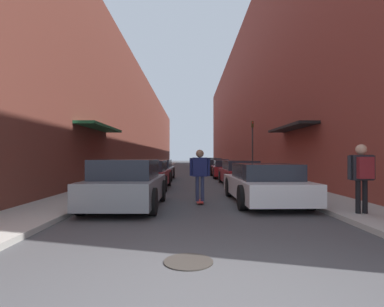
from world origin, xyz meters
TOP-DOWN VIEW (x-y plane):
  - ground at (0.00, 26.35)m, footprint 144.92×144.92m
  - curb_strip_left at (-4.15, 32.94)m, footprint 1.80×65.87m
  - curb_strip_right at (4.15, 32.94)m, footprint 1.80×65.87m
  - building_row_left at (-7.05, 32.93)m, footprint 4.90×65.87m
  - building_row_right at (7.05, 32.93)m, footprint 4.90×65.87m
  - parked_car_left_0 at (-2.11, 5.73)m, footprint 1.99×3.98m
  - parked_car_left_1 at (-2.26, 10.76)m, footprint 2.02×3.98m
  - parked_car_left_2 at (-2.31, 16.01)m, footprint 1.92×4.58m
  - parked_car_right_0 at (2.11, 6.65)m, footprint 2.08×4.71m
  - parked_car_right_1 at (2.32, 12.61)m, footprint 1.91×4.29m
  - parked_car_right_2 at (2.23, 18.18)m, footprint 1.95×4.84m
  - parked_car_right_3 at (2.18, 23.46)m, footprint 2.02×4.22m
  - parked_car_right_4 at (2.24, 29.32)m, footprint 1.96×4.42m
  - parked_car_right_5 at (2.12, 34.94)m, footprint 2.06×4.06m
  - skateboarder at (0.04, 6.51)m, footprint 0.65×0.78m
  - manhole_cover at (-0.29, 1.23)m, footprint 0.70×0.70m
  - traffic_light at (4.23, 18.59)m, footprint 0.16×0.22m
  - pedestrian at (3.87, 4.16)m, footprint 0.67×0.37m

SIDE VIEW (x-z plane):
  - ground at x=0.00m, z-range 0.00..0.00m
  - manhole_cover at x=-0.29m, z-range 0.00..0.02m
  - curb_strip_left at x=-4.15m, z-range 0.00..0.12m
  - curb_strip_right at x=4.15m, z-range 0.00..0.12m
  - parked_car_right_3 at x=2.18m, z-range -0.02..1.22m
  - parked_car_right_2 at x=2.23m, z-range 0.00..1.22m
  - parked_car_right_1 at x=2.32m, z-range -0.02..1.25m
  - parked_car_right_0 at x=2.11m, z-range -0.01..1.25m
  - parked_car_left_2 at x=-2.31m, z-range -0.02..1.26m
  - parked_car_right_4 at x=2.24m, z-range -0.02..1.28m
  - parked_car_left_1 at x=-2.26m, z-range -0.02..1.29m
  - parked_car_right_5 at x=2.12m, z-range -0.02..1.30m
  - parked_car_left_0 at x=-2.11m, z-range -0.03..1.38m
  - skateboarder at x=0.04m, z-range 0.20..1.91m
  - pedestrian at x=3.87m, z-range 0.33..1.99m
  - traffic_light at x=4.23m, z-range 0.55..4.47m
  - building_row_left at x=-7.05m, z-range 0.00..10.03m
  - building_row_right at x=7.05m, z-range 0.00..15.16m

